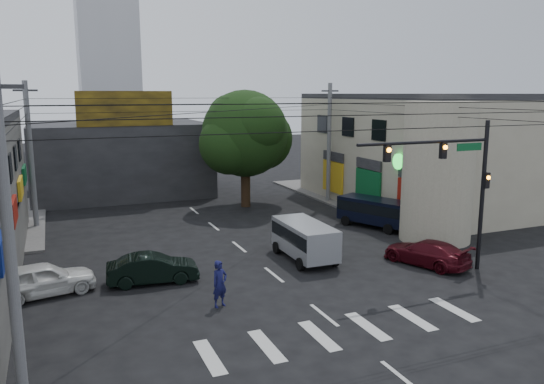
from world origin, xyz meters
TOP-DOWN VIEW (x-y plane):
  - ground at (0.00, 0.00)m, footprint 160.00×160.00m
  - sidewalk_far_right at (18.00, 18.00)m, footprint 16.00×16.00m
  - building_right at (18.00, 13.00)m, footprint 14.00×18.00m
  - corner_column at (11.00, 4.00)m, footprint 4.00×4.00m
  - building_far at (-4.00, 26.00)m, footprint 14.00×10.00m
  - billboard at (-4.00, 21.10)m, footprint 7.00×0.30m
  - tower_distant at (0.00, 70.00)m, footprint 9.00×9.00m
  - street_tree at (4.00, 17.00)m, footprint 6.40×6.40m
  - traffic_gantry at (7.82, -1.00)m, footprint 7.10×0.35m
  - utility_pole_near_left at (-10.50, -4.50)m, footprint 0.32×0.32m
  - utility_pole_far_left at (-10.50, 16.00)m, footprint 0.32×0.32m
  - utility_pole_far_right at (10.50, 16.00)m, footprint 0.32×0.32m
  - dark_sedan at (-5.44, 3.14)m, footprint 2.27×4.34m
  - white_compact at (-10.00, 3.36)m, footprint 3.29×4.89m
  - maroon_sedan at (7.57, 0.45)m, footprint 4.61×5.53m
  - silver_minivan at (2.37, 3.56)m, footprint 4.50×1.98m
  - navy_van at (9.42, 7.88)m, footprint 5.93×5.20m
  - traffic_officer at (-3.45, -0.63)m, footprint 1.00×0.93m

SIDE VIEW (x-z plane):
  - ground at x=0.00m, z-range 0.00..0.00m
  - sidewalk_far_right at x=18.00m, z-range 0.00..0.15m
  - maroon_sedan at x=7.57m, z-range 0.00..1.27m
  - dark_sedan at x=-5.44m, z-range 0.00..1.33m
  - white_compact at x=-10.00m, z-range 0.00..1.45m
  - navy_van at x=9.42m, z-range 0.00..1.85m
  - traffic_officer at x=-3.45m, z-range 0.00..1.91m
  - silver_minivan at x=2.37m, z-range 0.00..1.91m
  - building_far at x=-4.00m, z-range 0.00..6.00m
  - building_right at x=18.00m, z-range 0.00..8.00m
  - corner_column at x=11.00m, z-range 0.00..8.00m
  - utility_pole_near_left at x=-10.50m, z-range 0.00..9.20m
  - utility_pole_far_left at x=-10.50m, z-range 0.00..9.20m
  - utility_pole_far_right at x=10.50m, z-range 0.00..9.20m
  - traffic_gantry at x=7.82m, z-range 1.23..8.43m
  - street_tree at x=4.00m, z-range 1.12..9.82m
  - billboard at x=-4.00m, z-range 6.00..8.60m
  - tower_distant at x=0.00m, z-range 0.00..44.00m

